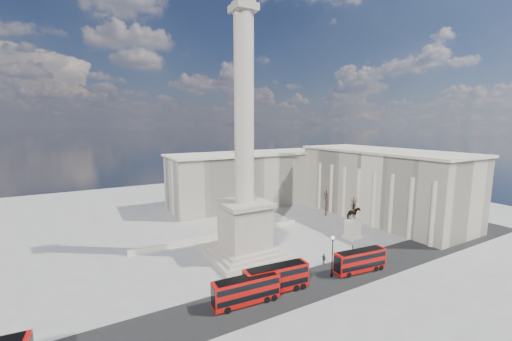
{
  "coord_description": "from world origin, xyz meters",
  "views": [
    {
      "loc": [
        -26.75,
        -46.65,
        25.28
      ],
      "look_at": [
        0.38,
        1.24,
        17.24
      ],
      "focal_mm": 22.0,
      "sensor_mm": 36.0,
      "label": 1
    }
  ],
  "objects_px": {
    "pedestrian_standing": "(359,252)",
    "pedestrian_crossing": "(324,259)",
    "red_bus_a": "(247,290)",
    "red_bus_c": "(360,260)",
    "red_bus_d": "(443,230)",
    "pedestrian_walking": "(353,249)",
    "victorian_lamp": "(332,253)",
    "red_bus_b": "(277,278)",
    "equestrian_statue": "(353,225)",
    "nelsons_column": "(244,191)"
  },
  "relations": [
    {
      "from": "red_bus_b",
      "to": "equestrian_statue",
      "type": "xyz_separation_m",
      "value": [
        27.72,
        11.04,
        0.63
      ]
    },
    {
      "from": "nelsons_column",
      "to": "red_bus_c",
      "type": "height_order",
      "value": "nelsons_column"
    },
    {
      "from": "red_bus_a",
      "to": "equestrian_statue",
      "type": "distance_m",
      "value": 35.2
    },
    {
      "from": "nelsons_column",
      "to": "pedestrian_standing",
      "type": "xyz_separation_m",
      "value": [
        18.84,
        -11.5,
        -11.97
      ]
    },
    {
      "from": "nelsons_column",
      "to": "victorian_lamp",
      "type": "relative_size",
      "value": 6.99
    },
    {
      "from": "red_bus_c",
      "to": "red_bus_d",
      "type": "bearing_deg",
      "value": 10.61
    },
    {
      "from": "victorian_lamp",
      "to": "pedestrian_crossing",
      "type": "distance_m",
      "value": 5.81
    },
    {
      "from": "equestrian_statue",
      "to": "pedestrian_standing",
      "type": "xyz_separation_m",
      "value": [
        -6.9,
        -8.25,
        -1.87
      ]
    },
    {
      "from": "red_bus_b",
      "to": "victorian_lamp",
      "type": "xyz_separation_m",
      "value": [
        10.69,
        -0.55,
        2.02
      ]
    },
    {
      "from": "nelsons_column",
      "to": "equestrian_statue",
      "type": "relative_size",
      "value": 6.13
    },
    {
      "from": "red_bus_a",
      "to": "red_bus_c",
      "type": "bearing_deg",
      "value": 1.38
    },
    {
      "from": "red_bus_c",
      "to": "red_bus_d",
      "type": "height_order",
      "value": "red_bus_d"
    },
    {
      "from": "equestrian_statue",
      "to": "nelsons_column",
      "type": "bearing_deg",
      "value": 172.81
    },
    {
      "from": "red_bus_d",
      "to": "victorian_lamp",
      "type": "distance_m",
      "value": 33.59
    },
    {
      "from": "red_bus_d",
      "to": "pedestrian_standing",
      "type": "xyz_separation_m",
      "value": [
        -23.39,
        2.5,
        -1.28
      ]
    },
    {
      "from": "red_bus_a",
      "to": "victorian_lamp",
      "type": "relative_size",
      "value": 1.39
    },
    {
      "from": "pedestrian_walking",
      "to": "pedestrian_crossing",
      "type": "distance_m",
      "value": 8.74
    },
    {
      "from": "red_bus_d",
      "to": "victorian_lamp",
      "type": "height_order",
      "value": "victorian_lamp"
    },
    {
      "from": "red_bus_c",
      "to": "pedestrian_standing",
      "type": "relative_size",
      "value": 5.18
    },
    {
      "from": "equestrian_statue",
      "to": "red_bus_a",
      "type": "bearing_deg",
      "value": -160.63
    },
    {
      "from": "red_bus_d",
      "to": "pedestrian_walking",
      "type": "xyz_separation_m",
      "value": [
        -22.75,
        4.73,
        -1.46
      ]
    },
    {
      "from": "red_bus_a",
      "to": "red_bus_d",
      "type": "bearing_deg",
      "value": 4.95
    },
    {
      "from": "red_bus_a",
      "to": "red_bus_d",
      "type": "distance_m",
      "value": 49.7
    },
    {
      "from": "red_bus_c",
      "to": "pedestrian_walking",
      "type": "distance_m",
      "value": 8.5
    },
    {
      "from": "red_bus_d",
      "to": "pedestrian_standing",
      "type": "relative_size",
      "value": 5.63
    },
    {
      "from": "pedestrian_standing",
      "to": "pedestrian_crossing",
      "type": "xyz_separation_m",
      "value": [
        -8.02,
        1.01,
        0.03
      ]
    },
    {
      "from": "red_bus_b",
      "to": "red_bus_c",
      "type": "height_order",
      "value": "red_bus_b"
    },
    {
      "from": "red_bus_b",
      "to": "red_bus_d",
      "type": "relative_size",
      "value": 0.98
    },
    {
      "from": "red_bus_b",
      "to": "pedestrian_walking",
      "type": "relative_size",
      "value": 6.86
    },
    {
      "from": "red_bus_a",
      "to": "pedestrian_crossing",
      "type": "xyz_separation_m",
      "value": [
        18.28,
        4.43,
        -1.12
      ]
    },
    {
      "from": "pedestrian_walking",
      "to": "red_bus_c",
      "type": "bearing_deg",
      "value": -135.44
    },
    {
      "from": "red_bus_a",
      "to": "red_bus_b",
      "type": "height_order",
      "value": "red_bus_b"
    },
    {
      "from": "red_bus_d",
      "to": "pedestrian_walking",
      "type": "bearing_deg",
      "value": 172.88
    },
    {
      "from": "victorian_lamp",
      "to": "equestrian_statue",
      "type": "height_order",
      "value": "equestrian_statue"
    },
    {
      "from": "red_bus_a",
      "to": "red_bus_c",
      "type": "relative_size",
      "value": 1.02
    },
    {
      "from": "pedestrian_standing",
      "to": "pedestrian_crossing",
      "type": "height_order",
      "value": "pedestrian_crossing"
    },
    {
      "from": "red_bus_a",
      "to": "equestrian_statue",
      "type": "height_order",
      "value": "equestrian_statue"
    },
    {
      "from": "red_bus_c",
      "to": "nelsons_column",
      "type": "bearing_deg",
      "value": 138.76
    },
    {
      "from": "red_bus_d",
      "to": "red_bus_c",
      "type": "bearing_deg",
      "value": -171.56
    },
    {
      "from": "red_bus_c",
      "to": "equestrian_statue",
      "type": "bearing_deg",
      "value": 54.54
    },
    {
      "from": "pedestrian_walking",
      "to": "pedestrian_standing",
      "type": "xyz_separation_m",
      "value": [
        -0.64,
        -2.23,
        0.18
      ]
    },
    {
      "from": "red_bus_b",
      "to": "red_bus_c",
      "type": "relative_size",
      "value": 1.07
    },
    {
      "from": "red_bus_c",
      "to": "pedestrian_standing",
      "type": "xyz_separation_m",
      "value": [
        4.56,
        4.37,
        -1.09
      ]
    },
    {
      "from": "red_bus_c",
      "to": "red_bus_d",
      "type": "distance_m",
      "value": 28.02
    },
    {
      "from": "red_bus_d",
      "to": "pedestrian_crossing",
      "type": "distance_m",
      "value": 31.63
    },
    {
      "from": "red_bus_c",
      "to": "red_bus_d",
      "type": "xyz_separation_m",
      "value": [
        27.96,
        1.87,
        0.19
      ]
    },
    {
      "from": "red_bus_b",
      "to": "equestrian_statue",
      "type": "bearing_deg",
      "value": 26.69
    },
    {
      "from": "red_bus_a",
      "to": "victorian_lamp",
      "type": "height_order",
      "value": "victorian_lamp"
    },
    {
      "from": "red_bus_d",
      "to": "pedestrian_standing",
      "type": "distance_m",
      "value": 23.56
    },
    {
      "from": "nelsons_column",
      "to": "equestrian_statue",
      "type": "bearing_deg",
      "value": -7.19
    }
  ]
}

